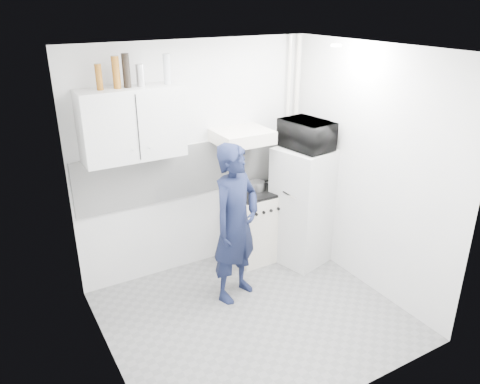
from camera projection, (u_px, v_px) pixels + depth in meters
floor at (253, 316)px, 4.74m from camera, size 2.80×2.80×0.00m
ceiling at (257, 50)px, 3.74m from camera, size 2.80×2.80×0.00m
wall_back at (196, 160)px, 5.24m from camera, size 2.80×0.00×2.80m
wall_left at (100, 235)px, 3.60m from camera, size 0.00×2.60×2.60m
wall_right at (369, 172)px, 4.89m from camera, size 0.00×2.60×2.60m
person at (236, 224)px, 4.77m from camera, size 0.73×0.61×1.70m
stove at (254, 226)px, 5.67m from camera, size 0.54×0.54×0.86m
fridge at (303, 206)px, 5.53m from camera, size 0.71×0.71×1.41m
stove_top at (255, 192)px, 5.50m from camera, size 0.51×0.51×0.03m
saucepan at (257, 186)px, 5.49m from camera, size 0.18×0.18×0.10m
microwave at (307, 135)px, 5.19m from camera, size 0.63×0.47×0.32m
bottle_b at (99, 77)px, 4.24m from camera, size 0.06×0.06×0.24m
bottle_c at (116, 72)px, 4.30m from camera, size 0.07×0.07×0.29m
bottle_d at (126, 71)px, 4.34m from camera, size 0.07×0.07×0.31m
canister_a at (140, 75)px, 4.43m from camera, size 0.08×0.08×0.21m
bottle_e at (167, 69)px, 4.54m from camera, size 0.07×0.07×0.29m
upper_cabinet at (132, 124)px, 4.54m from camera, size 1.00×0.35×0.70m
range_hood at (242, 136)px, 5.15m from camera, size 0.60×0.50×0.14m
backsplash at (197, 169)px, 5.27m from camera, size 2.74×0.03×0.60m
pipe_a at (295, 145)px, 5.78m from camera, size 0.05×0.05×2.60m
pipe_b at (287, 146)px, 5.72m from camera, size 0.04×0.04×2.60m
ceiling_spot_fixture at (336, 45)px, 4.38m from camera, size 0.10×0.10×0.02m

